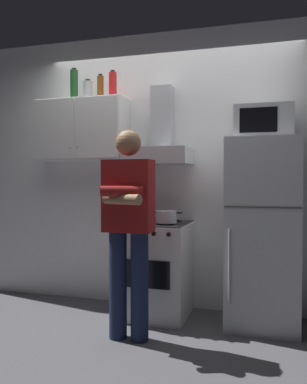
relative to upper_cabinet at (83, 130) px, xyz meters
name	(u,v)px	position (x,y,z in m)	size (l,w,h in m)	color
ground_plane	(154,325)	(0.85, -0.37, -1.75)	(7.00, 7.00, 0.00)	#4C4C51
back_wall_tiled	(171,170)	(0.85, 0.23, -0.40)	(4.80, 0.10, 2.70)	white
upper_cabinet	(83,130)	(0.00, 0.00, 0.00)	(0.90, 0.37, 0.60)	white
stove_oven	(156,269)	(0.80, -0.13, -1.32)	(0.60, 0.62, 0.87)	white
range_hood	(160,143)	(0.80, 0.00, -0.15)	(0.60, 0.44, 0.75)	#B7BABF
refrigerator	(263,233)	(1.75, -0.12, -0.95)	(0.60, 0.62, 1.60)	silver
microwave	(264,123)	(1.75, -0.11, -0.01)	(0.48, 0.37, 0.28)	#B7BABF
person_standing	(128,225)	(0.75, -0.73, -0.85)	(0.38, 0.33, 1.64)	#192342
cooking_pot	(166,217)	(0.93, -0.24, -0.82)	(0.28, 0.18, 0.11)	#B7BABF
bottle_soda_red	(113,85)	(0.33, -0.02, 0.42)	(0.08, 0.08, 0.26)	red
bottle_wine_green	(74,85)	(-0.09, 0.00, 0.45)	(0.08, 0.08, 0.32)	#19471E
bottle_beer_brown	(100,87)	(0.19, 0.01, 0.41)	(0.06, 0.06, 0.24)	brown
bottle_canister_steel	(88,90)	(0.05, 0.02, 0.39)	(0.09, 0.09, 0.20)	#B2B5BA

